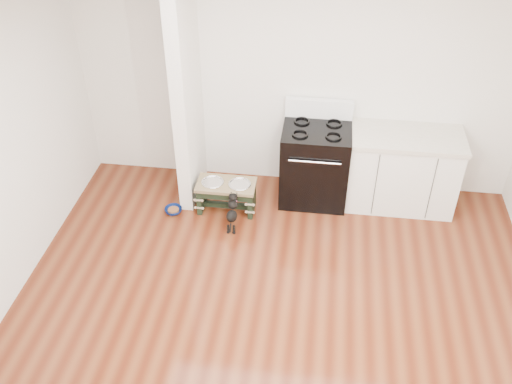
% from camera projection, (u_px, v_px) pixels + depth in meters
% --- Properties ---
extents(ground, '(5.00, 5.00, 0.00)m').
position_uv_depth(ground, '(271.00, 338.00, 5.11)').
color(ground, '#491B0D').
rests_on(ground, ground).
extents(room_shell, '(5.00, 5.00, 5.00)m').
position_uv_depth(room_shell, '(275.00, 194.00, 4.14)').
color(room_shell, silver).
rests_on(room_shell, ground).
extents(partition_wall, '(0.15, 0.80, 2.70)m').
position_uv_depth(partition_wall, '(186.00, 88.00, 6.09)').
color(partition_wall, silver).
rests_on(partition_wall, ground).
extents(oven_range, '(0.76, 0.69, 1.14)m').
position_uv_depth(oven_range, '(315.00, 163.00, 6.51)').
color(oven_range, black).
rests_on(oven_range, ground).
extents(cabinet_run, '(1.24, 0.64, 0.91)m').
position_uv_depth(cabinet_run, '(402.00, 170.00, 6.43)').
color(cabinet_run, white).
rests_on(cabinet_run, ground).
extents(dog_feeder, '(0.66, 0.35, 0.38)m').
position_uv_depth(dog_feeder, '(226.00, 191.00, 6.44)').
color(dog_feeder, black).
rests_on(dog_feeder, ground).
extents(puppy, '(0.12, 0.34, 0.40)m').
position_uv_depth(puppy, '(232.00, 211.00, 6.21)').
color(puppy, black).
rests_on(puppy, ground).
extents(floor_bowl, '(0.22, 0.22, 0.06)m').
position_uv_depth(floor_bowl, '(173.00, 210.00, 6.52)').
color(floor_bowl, '#0B1B50').
rests_on(floor_bowl, ground).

